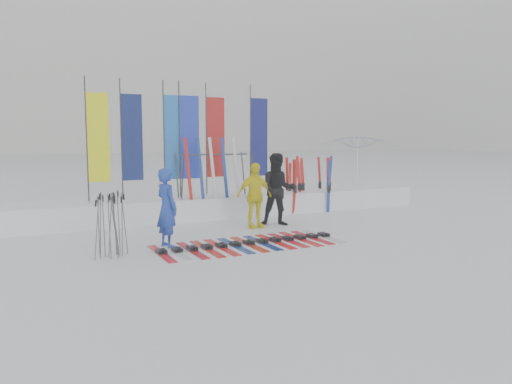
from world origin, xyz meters
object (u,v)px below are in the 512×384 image
person_yellow (254,196)px  ski_row (249,243)px  ski_rack (214,169)px  person_black (278,190)px  tent_canopy (358,167)px  person_blue (167,208)px

person_yellow → ski_row: person_yellow is taller
person_yellow → ski_rack: ski_rack is taller
person_black → tent_canopy: bearing=56.9°
person_black → ski_rack: (-1.04, 1.77, 0.46)m
person_blue → ski_row: 1.87m
person_blue → person_yellow: bearing=-79.8°
tent_canopy → ski_rack: 6.28m
tent_canopy → ski_row: tent_canopy is taller
person_blue → ski_rack: 3.76m
person_blue → ski_row: person_blue is taller
person_black → person_yellow: person_black is taller
person_blue → person_yellow: size_ratio=1.00×
tent_canopy → ski_row: 8.44m
tent_canopy → ski_rack: bearing=-166.4°
person_yellow → tent_canopy: (5.75, 3.30, 0.38)m
person_blue → person_yellow: person_blue is taller
ski_row → person_black: bearing=46.5°
ski_row → ski_rack: (0.61, 3.51, 1.35)m
ski_row → ski_rack: 3.81m
person_black → tent_canopy: (5.05, 3.25, 0.27)m
person_yellow → ski_row: size_ratio=0.41×
ski_row → ski_rack: ski_rack is taller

